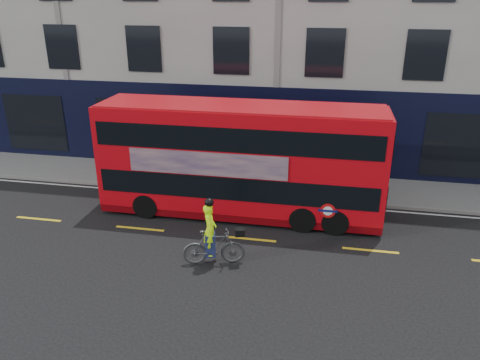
# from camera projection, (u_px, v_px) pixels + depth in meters

# --- Properties ---
(ground) EXTENTS (120.00, 120.00, 0.00)m
(ground) POSITION_uv_depth(u_px,v_px,m) (242.00, 262.00, 14.63)
(ground) COLOR black
(ground) RESTS_ON ground
(pavement) EXTENTS (60.00, 3.00, 0.12)m
(pavement) POSITION_uv_depth(u_px,v_px,m) (270.00, 183.00, 20.53)
(pavement) COLOR gray
(pavement) RESTS_ON ground
(kerb) EXTENTS (60.00, 0.12, 0.13)m
(kerb) POSITION_uv_depth(u_px,v_px,m) (265.00, 197.00, 19.16)
(kerb) COLOR slate
(kerb) RESTS_ON ground
(building_terrace) EXTENTS (50.00, 10.07, 15.00)m
(building_terrace) POSITION_uv_depth(u_px,v_px,m) (290.00, 0.00, 23.63)
(building_terrace) COLOR #AEABA4
(building_terrace) RESTS_ON ground
(road_edge_line) EXTENTS (58.00, 0.10, 0.01)m
(road_edge_line) POSITION_uv_depth(u_px,v_px,m) (264.00, 201.00, 18.91)
(road_edge_line) COLOR silver
(road_edge_line) RESTS_ON ground
(lane_dashes) EXTENTS (58.00, 0.12, 0.01)m
(lane_dashes) POSITION_uv_depth(u_px,v_px,m) (250.00, 239.00, 16.00)
(lane_dashes) COLOR yellow
(lane_dashes) RESTS_ON ground
(bus) EXTENTS (10.39, 2.42, 4.18)m
(bus) POSITION_uv_depth(u_px,v_px,m) (241.00, 160.00, 17.13)
(bus) COLOR red
(bus) RESTS_ON ground
(cyclist) EXTENTS (2.00, 1.01, 2.23)m
(cyclist) POSITION_uv_depth(u_px,v_px,m) (213.00, 242.00, 14.30)
(cyclist) COLOR #4A4D4F
(cyclist) RESTS_ON ground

